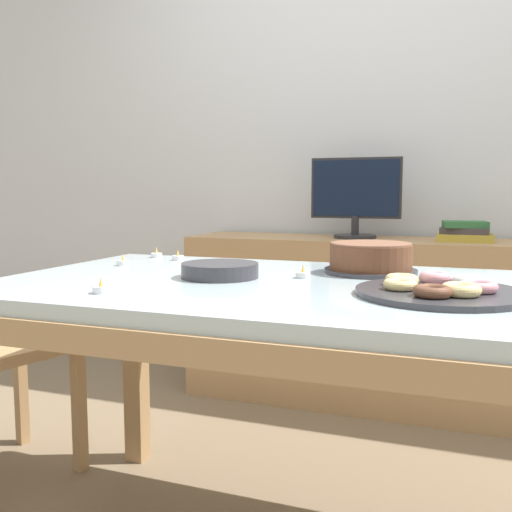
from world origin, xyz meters
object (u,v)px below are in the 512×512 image
Objects in this scene: book_stack at (465,232)px; cake_chocolate_round at (371,258)px; plate_stack at (220,270)px; tealight_centre at (303,274)px; tealight_right_edge at (156,255)px; tealight_near_front at (101,289)px; pastry_platter at (441,290)px; tealight_near_cakes at (178,257)px; computer_monitor at (356,198)px; tealight_left_edge at (123,262)px.

book_stack is 1.09m from cake_chocolate_round.
plate_stack is (-0.62, -1.29, -0.03)m from book_stack.
cake_chocolate_round is 0.43m from plate_stack.
tealight_right_edge is (-0.62, 0.29, 0.00)m from tealight_centre.
book_stack is 6.04× the size of tealight_near_front.
tealight_right_edge is at bearing 155.50° from pastry_platter.
tealight_near_cakes is 0.65m from tealight_near_front.
computer_monitor is 0.51m from book_stack.
book_stack reaches higher than tealight_right_edge.
tealight_right_edge is 1.00× the size of tealight_left_edge.
computer_monitor is at bearing 93.95° from tealight_centre.
pastry_platter is 0.77m from tealight_near_front.
tealight_near_front is at bearing -134.02° from tealight_centre.
pastry_platter is 9.44× the size of tealight_right_edge.
tealight_right_edge is (-0.78, 0.13, -0.03)m from cake_chocolate_round.
tealight_right_edge and tealight_near_cakes have the same top height.
computer_monitor is 1.12× the size of pastry_platter.
book_stack is 6.04× the size of tealight_right_edge.
plate_stack is 5.25× the size of tealight_centre.
tealight_centre is at bearing -134.31° from cake_chocolate_round.
computer_monitor is 1.10m from cake_chocolate_round.
plate_stack reaches higher than tealight_centre.
computer_monitor is at bearing 84.20° from plate_stack.
tealight_centre is at bearing 156.92° from pastry_platter.
book_stack is 6.04× the size of tealight_centre.
tealight_right_edge is 1.00× the size of tealight_near_front.
pastry_platter is 0.39m from tealight_centre.
tealight_near_cakes is (-0.30, 0.31, -0.01)m from plate_stack.
book_stack is at bearing 88.17° from pastry_platter.
computer_monitor is 10.60× the size of tealight_left_edge.
book_stack is at bearing 46.73° from tealight_near_cakes.
tealight_centre is 0.57m from tealight_near_cakes.
tealight_centre and tealight_near_front have the same top height.
computer_monitor is 1.08m from tealight_near_cakes.
plate_stack reaches higher than tealight_right_edge.
computer_monitor is 10.60× the size of tealight_near_cakes.
tealight_near_cakes is (0.11, -0.05, 0.00)m from tealight_right_edge.
tealight_left_edge is at bearing -114.18° from computer_monitor.
tealight_near_front is at bearing -100.19° from computer_monitor.
tealight_centre is at bearing -108.36° from book_stack.
tealight_centre and tealight_left_edge have the same top height.
tealight_centre is 1.00× the size of tealight_left_edge.
cake_chocolate_round is (-0.25, -1.06, -0.01)m from book_stack.
computer_monitor is at bearing 66.28° from tealight_near_cakes.
tealight_centre is at bearing -25.83° from tealight_near_cakes.
tealight_near_cakes is (-0.87, 0.40, -0.00)m from pastry_platter.
pastry_platter is 1.08m from tealight_right_edge.
cake_chocolate_round reaches higher than tealight_near_cakes.
plate_stack is (-0.13, -1.28, -0.18)m from computer_monitor.
cake_chocolate_round is 0.70× the size of pastry_platter.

